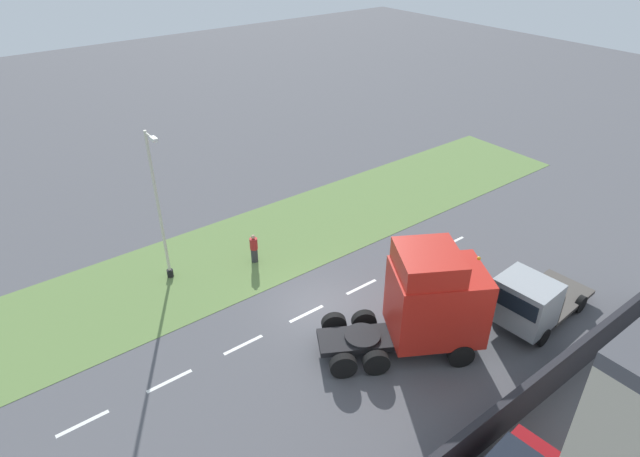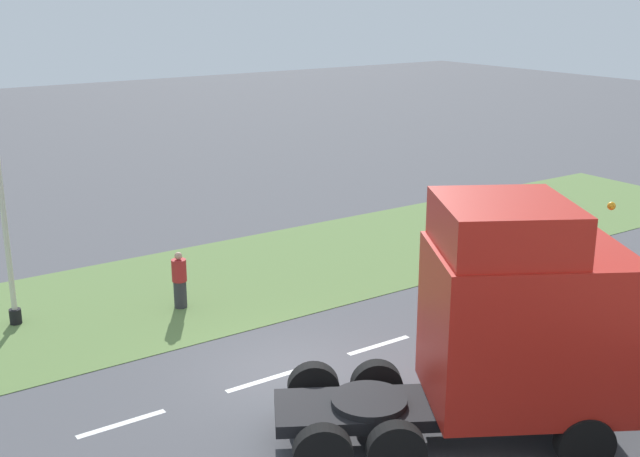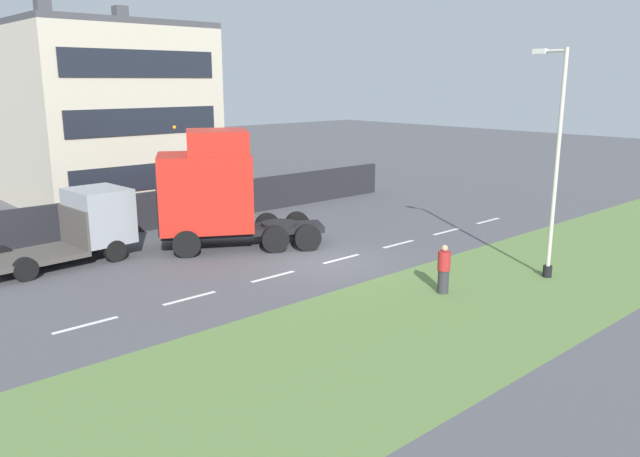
{
  "view_description": "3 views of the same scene",
  "coord_description": "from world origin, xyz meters",
  "px_view_note": "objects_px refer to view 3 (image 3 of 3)",
  "views": [
    {
      "loc": [
        14.8,
        -11.25,
        15.34
      ],
      "look_at": [
        -2.49,
        1.94,
        2.22
      ],
      "focal_mm": 30.0,
      "sensor_mm": 36.0,
      "label": 1
    },
    {
      "loc": [
        13.66,
        -8.56,
        8.1
      ],
      "look_at": [
        -1.94,
        2.12,
        2.5
      ],
      "focal_mm": 45.0,
      "sensor_mm": 36.0,
      "label": 2
    },
    {
      "loc": [
        -15.95,
        14.76,
        6.44
      ],
      "look_at": [
        -2.07,
        2.24,
        1.99
      ],
      "focal_mm": 35.0,
      "sensor_mm": 36.0,
      "label": 3
    }
  ],
  "objects_px": {
    "lamp_post": "(553,174)",
    "pedestrian": "(444,270)",
    "parked_car": "(204,193)",
    "flatbed_truck": "(88,223)",
    "lorry_cab": "(212,190)"
  },
  "relations": [
    {
      "from": "lorry_cab",
      "to": "pedestrian",
      "type": "distance_m",
      "value": 9.79
    },
    {
      "from": "flatbed_truck",
      "to": "lorry_cab",
      "type": "bearing_deg",
      "value": 63.81
    },
    {
      "from": "lorry_cab",
      "to": "pedestrian",
      "type": "xyz_separation_m",
      "value": [
        -9.39,
        -2.3,
        -1.55
      ]
    },
    {
      "from": "lorry_cab",
      "to": "parked_car",
      "type": "distance_m",
      "value": 7.24
    },
    {
      "from": "lamp_post",
      "to": "pedestrian",
      "type": "distance_m",
      "value": 4.95
    },
    {
      "from": "parked_car",
      "to": "pedestrian",
      "type": "distance_m",
      "value": 15.66
    },
    {
      "from": "parked_car",
      "to": "pedestrian",
      "type": "height_order",
      "value": "parked_car"
    },
    {
      "from": "pedestrian",
      "to": "lamp_post",
      "type": "bearing_deg",
      "value": -107.91
    },
    {
      "from": "parked_car",
      "to": "lamp_post",
      "type": "bearing_deg",
      "value": -175.48
    },
    {
      "from": "parked_car",
      "to": "pedestrian",
      "type": "xyz_separation_m",
      "value": [
        -15.62,
        1.13,
        -0.22
      ]
    },
    {
      "from": "parked_car",
      "to": "lamp_post",
      "type": "distance_m",
      "value": 17.3
    },
    {
      "from": "flatbed_truck",
      "to": "lamp_post",
      "type": "bearing_deg",
      "value": 36.46
    },
    {
      "from": "lamp_post",
      "to": "pedestrian",
      "type": "relative_size",
      "value": 4.8
    },
    {
      "from": "flatbed_truck",
      "to": "pedestrian",
      "type": "relative_size",
      "value": 3.53
    },
    {
      "from": "flatbed_truck",
      "to": "parked_car",
      "type": "distance_m",
      "value": 8.9
    }
  ]
}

